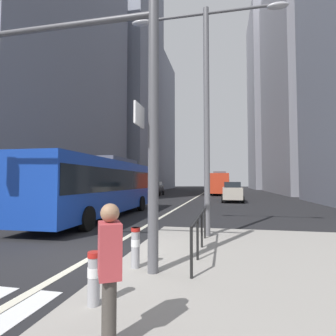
{
  "coord_description": "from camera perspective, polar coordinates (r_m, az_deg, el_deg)",
  "views": [
    {
      "loc": [
        3.43,
        -6.83,
        2.0
      ],
      "look_at": [
        -6.12,
        38.95,
        4.31
      ],
      "focal_mm": 28.74,
      "sensor_mm": 36.0,
      "label": 1
    }
  ],
  "objects": [
    {
      "name": "sedan_white_oncoming",
      "position": [
        16.09,
        -32.07,
        -6.0
      ],
      "size": [
        2.17,
        4.36,
        1.94
      ],
      "color": "silver",
      "rests_on": "ground"
    },
    {
      "name": "city_bus_blue_oncoming",
      "position": [
        15.29,
        -14.08,
        -3.36
      ],
      "size": [
        2.8,
        11.76,
        3.4
      ],
      "color": "#14389E",
      "rests_on": "ground"
    },
    {
      "name": "street_lamp_post",
      "position": [
        9.9,
        8.14,
        16.57
      ],
      "size": [
        5.5,
        0.32,
        8.0
      ],
      "color": "#56565B",
      "rests_on": "median_island"
    },
    {
      "name": "bollard_left",
      "position": [
        4.47,
        -15.45,
        -21.09
      ],
      "size": [
        0.2,
        0.2,
        0.79
      ],
      "color": "#99999E",
      "rests_on": "median_island"
    },
    {
      "name": "traffic_signal_gantry",
      "position": [
        6.92,
        -23.39,
        15.56
      ],
      "size": [
        7.04,
        0.65,
        6.0
      ],
      "color": "#515156",
      "rests_on": "median_island"
    },
    {
      "name": "office_tower_left_near",
      "position": [
        35.63,
        -24.3,
        21.2
      ],
      "size": [
        10.39,
        23.38,
        32.74
      ],
      "primitive_type": "cube",
      "color": "slate",
      "rests_on": "ground"
    },
    {
      "name": "car_receding_near",
      "position": [
        26.82,
        13.45,
        -4.91
      ],
      "size": [
        2.04,
        4.31,
        1.94
      ],
      "color": "#B2A899",
      "rests_on": "ground"
    },
    {
      "name": "ground_plane",
      "position": [
        27.13,
        4.52,
        -7.05
      ],
      "size": [
        160.0,
        160.0,
        0.0
      ],
      "primitive_type": "plane",
      "color": "black"
    },
    {
      "name": "pedestrian_railing",
      "position": [
        7.16,
        6.76,
        -11.99
      ],
      "size": [
        0.06,
        3.74,
        0.98
      ],
      "color": "black",
      "rests_on": "median_island"
    },
    {
      "name": "city_bus_red_receding",
      "position": [
        41.92,
        10.95,
        -3.0
      ],
      "size": [
        2.75,
        11.29,
        3.4
      ],
      "color": "red",
      "rests_on": "ground"
    },
    {
      "name": "office_tower_left_far",
      "position": [
        73.8,
        -3.81,
        9.34
      ],
      "size": [
        10.1,
        19.47,
        35.1
      ],
      "primitive_type": "cube",
      "color": "slate",
      "rests_on": "ground"
    },
    {
      "name": "office_tower_right_mid",
      "position": [
        54.56,
        26.67,
        17.19
      ],
      "size": [
        10.58,
        25.87,
        40.8
      ],
      "primitive_type": "cube",
      "color": "gray",
      "rests_on": "ground"
    },
    {
      "name": "office_tower_right_far",
      "position": [
        79.76,
        21.7,
        13.38
      ],
      "size": [
        12.56,
        19.59,
        48.0
      ],
      "primitive_type": "cube",
      "color": "gray",
      "rests_on": "ground"
    },
    {
      "name": "car_oncoming_mid",
      "position": [
        38.13,
        -2.72,
        -4.35
      ],
      "size": [
        2.2,
        4.2,
        1.94
      ],
      "color": "black",
      "rests_on": "ground"
    },
    {
      "name": "bollard_right",
      "position": [
        6.05,
        -6.91,
        -15.98
      ],
      "size": [
        0.2,
        0.2,
        0.85
      ],
      "color": "#99999E",
      "rests_on": "median_island"
    },
    {
      "name": "pedestrian_waiting",
      "position": [
        3.29,
        -12.33,
        -19.95
      ],
      "size": [
        0.39,
        0.45,
        1.6
      ],
      "color": "#423D38",
      "rests_on": "median_island"
    },
    {
      "name": "median_island",
      "position": [
        6.48,
        31.84,
        -19.69
      ],
      "size": [
        9.0,
        10.0,
        0.15
      ],
      "primitive_type": "cube",
      "color": "gray",
      "rests_on": "ground"
    },
    {
      "name": "city_bus_red_distant",
      "position": [
        59.01,
        10.79,
        -2.94
      ],
      "size": [
        2.88,
        11.18,
        3.4
      ],
      "color": "red",
      "rests_on": "ground"
    },
    {
      "name": "office_tower_left_mid",
      "position": [
        56.8,
        -9.7,
        19.31
      ],
      "size": [
        12.94,
        17.09,
        46.74
      ],
      "primitive_type": "cube",
      "color": "slate",
      "rests_on": "ground"
    },
    {
      "name": "lane_centre_line",
      "position": [
        37.05,
        6.49,
        -5.9
      ],
      "size": [
        0.2,
        80.0,
        0.01
      ],
      "primitive_type": "cube",
      "color": "beige",
      "rests_on": "ground"
    }
  ]
}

